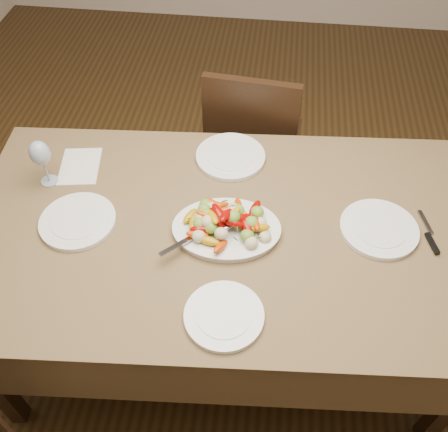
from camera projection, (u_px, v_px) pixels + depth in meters
floor at (274, 334)px, 2.32m from camera, size 6.00×6.00×0.00m
dining_table at (224, 288)px, 2.04m from camera, size 1.91×1.17×0.76m
chair_far at (255, 141)px, 2.50m from camera, size 0.46×0.46×0.95m
serving_platter at (227, 230)px, 1.73m from camera, size 0.38×0.30×0.02m
roasted_vegetables at (227, 219)px, 1.69m from camera, size 0.31×0.22×0.09m
serving_spoon at (207, 231)px, 1.68m from camera, size 0.25×0.23×0.03m
plate_left at (78, 221)px, 1.76m from camera, size 0.27×0.27×0.02m
plate_right at (379, 229)px, 1.74m from camera, size 0.27×0.27×0.02m
plate_far at (230, 157)px, 1.99m from camera, size 0.28×0.28×0.02m
plate_near at (224, 316)px, 1.51m from camera, size 0.24×0.24×0.02m
wine_glass at (43, 162)px, 1.83m from camera, size 0.08×0.08×0.20m
menu_card at (80, 166)px, 1.96m from camera, size 0.18×0.23×0.00m
table_knife at (429, 234)px, 1.73m from camera, size 0.07×0.20×0.01m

